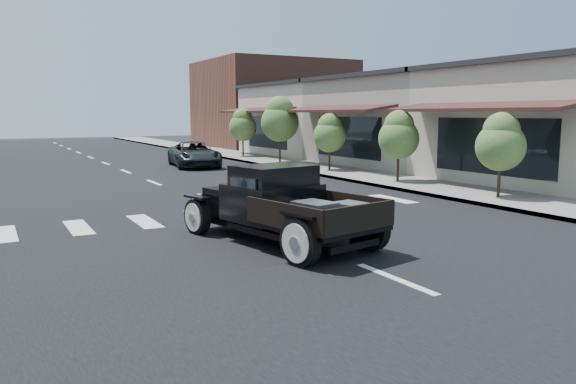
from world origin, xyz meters
name	(u,v)px	position (x,y,z in m)	size (l,w,h in m)	color
ground	(305,244)	(0.00, 0.00, 0.00)	(120.00, 120.00, 0.00)	black
road	(136,176)	(0.00, 15.00, 0.01)	(14.00, 80.00, 0.02)	black
road_markings	(168,189)	(0.00, 10.00, 0.00)	(12.00, 60.00, 0.06)	silver
sidewalk_right	(301,166)	(8.50, 15.00, 0.07)	(3.00, 80.00, 0.15)	gray
storefront_mid	(425,123)	(15.00, 13.00, 2.25)	(10.00, 9.00, 4.50)	gray
storefront_far	(333,121)	(15.00, 22.00, 2.25)	(10.00, 9.00, 4.50)	beige
far_building_right	(273,105)	(15.50, 32.00, 3.50)	(11.00, 10.00, 7.00)	brown
small_tree_a	(500,156)	(8.30, 2.14, 1.43)	(1.53, 1.53, 2.55)	#4D6C31
small_tree_b	(398,147)	(8.30, 7.05, 1.47)	(1.58, 1.58, 2.64)	#4D6C31
small_tree_c	(330,143)	(8.30, 12.00, 1.41)	(1.52, 1.52, 2.53)	#4D6C31
small_tree_d	(280,130)	(8.30, 17.00, 1.86)	(2.05, 2.05, 3.42)	#4D6C31
small_tree_e	(243,133)	(8.30, 21.96, 1.57)	(1.71, 1.71, 2.84)	#4D6C31
hotrod_pickup	(280,204)	(-0.43, 0.28, 0.85)	(2.28, 4.89, 1.69)	black
second_car	(194,155)	(3.68, 17.75, 0.65)	(2.17, 4.70, 1.31)	black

